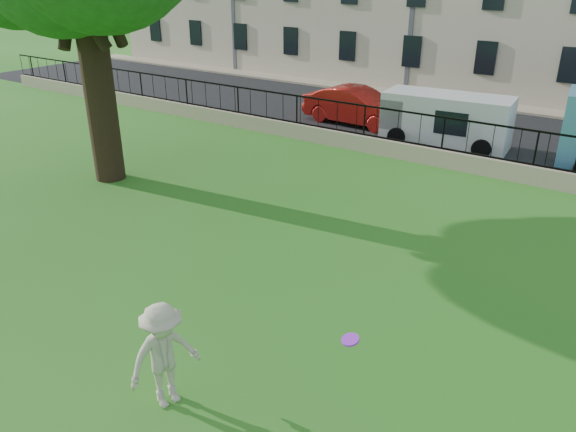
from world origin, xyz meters
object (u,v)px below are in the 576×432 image
Objects in this scene: man at (164,356)px; frisbee at (350,340)px; red_sedan at (357,106)px; white_van at (446,120)px.

man reaches higher than frisbee.
frisbee is at bearing -148.60° from red_sedan.
man is 0.39× the size of white_van.
man is 0.38× the size of red_sedan.
white_van reaches higher than frisbee.
red_sedan is at bearing 163.55° from white_van.
white_van is (4.27, -0.85, 0.20)m from red_sedan.
man is 6.69× the size of frisbee.
red_sedan is (-8.18, 15.40, -0.60)m from frisbee.
frisbee is 17.45m from red_sedan.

